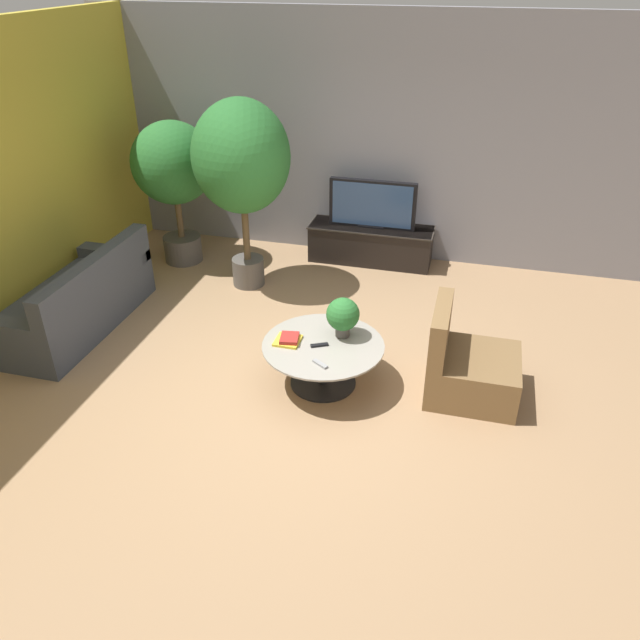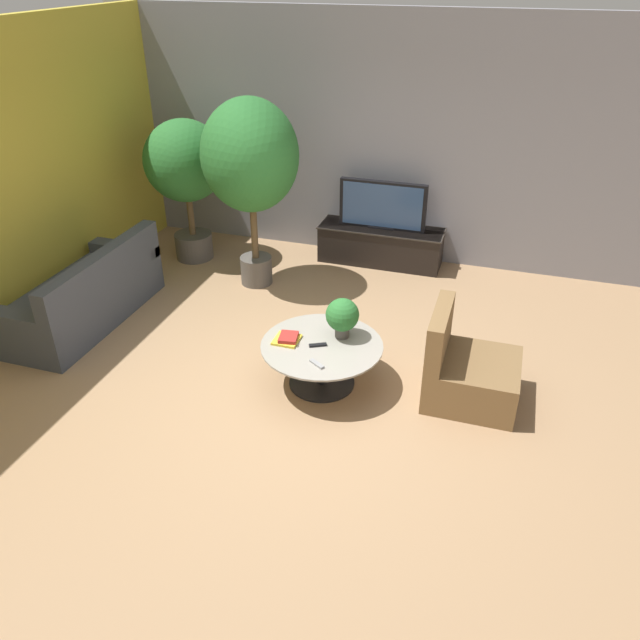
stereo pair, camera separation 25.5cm
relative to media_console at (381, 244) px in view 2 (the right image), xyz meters
name	(u,v)px [view 2 (the right image)]	position (x,y,z in m)	size (l,w,h in m)	color
ground_plane	(299,389)	(-0.09, -2.94, -0.25)	(24.00, 24.00, 0.00)	#9E7A56
back_wall_stone	(384,141)	(-0.09, 0.32, 1.25)	(7.40, 0.12, 3.00)	gray
media_console	(381,244)	(0.00, 0.00, 0.00)	(1.60, 0.50, 0.48)	black
television	(383,205)	(0.00, 0.00, 0.53)	(1.10, 0.13, 0.61)	black
coffee_table	(322,356)	(0.08, -2.79, 0.06)	(1.12, 1.12, 0.43)	black
couch_by_wall	(86,297)	(-2.71, -2.44, 0.03)	(0.84, 1.94, 0.84)	#3D424C
armchair_wicker	(467,372)	(1.38, -2.59, 0.02)	(0.80, 0.76, 0.86)	brown
potted_palm_tall	(185,167)	(-2.38, -0.60, 0.97)	(1.01, 1.01, 1.80)	#514C47
potted_palm_corner	(250,160)	(-1.31, -1.03, 1.27)	(1.10, 1.10, 2.20)	#514C47
potted_plant_tabletop	(342,316)	(0.22, -2.60, 0.40)	(0.31, 0.31, 0.38)	#514C47
book_stack	(288,338)	(-0.23, -2.83, 0.21)	(0.23, 0.23, 0.06)	gold
remote_black	(318,345)	(0.06, -2.82, 0.19)	(0.04, 0.16, 0.02)	black
remote_silver	(317,364)	(0.14, -3.11, 0.19)	(0.04, 0.16, 0.02)	gray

